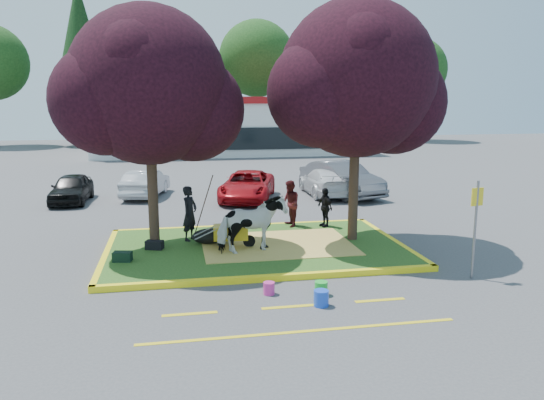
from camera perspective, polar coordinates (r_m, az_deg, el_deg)
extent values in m
plane|color=#424244|center=(15.02, -1.71, -5.47)|extent=(90.00, 90.00, 0.00)
cube|color=#224B17|center=(15.00, -1.71, -5.19)|extent=(8.00, 5.00, 0.15)
cube|color=yellow|center=(12.57, 0.14, -8.37)|extent=(8.30, 0.16, 0.15)
cube|color=yellow|center=(17.47, -3.03, -2.90)|extent=(8.30, 0.16, 0.15)
cube|color=yellow|center=(14.95, -17.43, -5.75)|extent=(0.16, 5.30, 0.15)
cube|color=yellow|center=(16.12, 12.82, -4.33)|extent=(0.16, 5.30, 0.15)
cube|color=#DFC95C|center=(15.08, 0.55, -4.79)|extent=(4.20, 3.00, 0.01)
cylinder|color=black|center=(14.84, -12.74, 1.65)|extent=(0.28, 0.28, 3.53)
sphere|color=black|center=(14.67, -13.18, 11.91)|extent=(4.20, 4.20, 4.20)
sphere|color=black|center=(14.86, -8.53, 9.62)|extent=(2.86, 2.86, 2.86)
sphere|color=black|center=(14.44, -17.39, 10.22)|extent=(2.86, 2.86, 2.86)
cylinder|color=black|center=(15.49, 8.80, 2.47)|extent=(0.28, 0.28, 3.70)
sphere|color=black|center=(15.34, 9.11, 12.77)|extent=(4.40, 4.40, 4.40)
sphere|color=black|center=(15.96, 12.95, 10.18)|extent=(2.99, 2.99, 2.99)
sphere|color=black|center=(14.71, 5.34, 11.41)|extent=(2.99, 2.99, 2.99)
cube|color=yellow|center=(10.89, -8.84, -12.02)|extent=(1.10, 0.12, 0.01)
cube|color=yellow|center=(11.11, 1.73, -11.42)|extent=(1.10, 0.12, 0.01)
cube|color=yellow|center=(11.68, 11.53, -10.51)|extent=(1.10, 0.12, 0.01)
cube|color=yellow|center=(10.04, 3.23, -13.95)|extent=(6.00, 0.10, 0.01)
cube|color=silver|center=(42.52, -4.95, 7.77)|extent=(20.00, 8.00, 4.00)
cube|color=maroon|center=(42.46, -5.00, 10.67)|extent=(20.40, 8.40, 0.50)
cube|color=black|center=(38.53, -4.33, 6.58)|extent=(19.00, 0.10, 1.60)
cylinder|color=black|center=(51.88, -19.41, 7.69)|extent=(0.44, 0.44, 3.92)
cone|color=black|center=(52.03, -19.89, 15.09)|extent=(5.60, 5.60, 11.90)
cylinder|color=black|center=(52.82, -10.46, 7.71)|extent=(0.44, 0.44, 3.08)
sphere|color=#143811|center=(52.81, -10.66, 13.44)|extent=(6.16, 6.16, 6.16)
cylinder|color=black|center=(52.45, -1.61, 8.17)|extent=(0.44, 0.44, 3.64)
sphere|color=#143811|center=(52.54, -1.64, 14.98)|extent=(7.28, 7.28, 7.28)
cylinder|color=black|center=(54.76, 6.69, 8.14)|extent=(0.44, 0.44, 3.50)
cone|color=black|center=(54.82, 6.83, 14.41)|extent=(5.00, 5.00, 10.62)
cylinder|color=black|center=(56.74, 14.80, 7.80)|extent=(0.44, 0.44, 3.22)
sphere|color=#143811|center=(56.76, 15.07, 13.37)|extent=(6.44, 6.44, 6.44)
imported|color=white|center=(14.12, -2.21, -2.68)|extent=(1.98, 1.30, 1.53)
ellipsoid|color=black|center=(15.23, -6.72, -3.87)|extent=(1.07, 0.69, 0.44)
imported|color=black|center=(15.55, -8.84, -1.43)|extent=(0.64, 0.70, 1.59)
imported|color=#441316|center=(17.07, 1.93, -0.39)|extent=(0.63, 0.77, 1.50)
imported|color=black|center=(17.14, 5.71, -0.78)|extent=(0.51, 0.80, 1.26)
cylinder|color=black|center=(14.81, -2.48, -4.43)|extent=(0.34, 0.09, 0.34)
cylinder|color=slate|center=(14.53, -5.65, -4.96)|extent=(0.04, 0.04, 0.24)
cylinder|color=slate|center=(14.93, -5.79, -4.54)|extent=(0.04, 0.04, 0.24)
cube|color=gold|center=(14.68, -4.47, -3.47)|extent=(0.98, 0.63, 0.37)
cylinder|color=slate|center=(14.42, -7.15, -3.70)|extent=(0.61, 0.09, 0.31)
cylinder|color=slate|center=(14.82, -7.25, -3.31)|extent=(0.61, 0.09, 0.31)
cube|color=black|center=(14.94, -12.52, -4.74)|extent=(0.53, 0.39, 0.24)
cube|color=black|center=(14.05, -15.79, -5.87)|extent=(0.50, 0.37, 0.24)
cylinder|color=slate|center=(13.32, 20.99, -3.07)|extent=(0.06, 0.06, 2.35)
cube|color=yellow|center=(13.16, 21.22, 0.32)|extent=(0.33, 0.10, 0.42)
cylinder|color=green|center=(11.74, 5.30, -9.44)|extent=(0.37, 0.37, 0.31)
cylinder|color=#CE2D8C|center=(11.74, -0.33, -9.48)|extent=(0.29, 0.29, 0.27)
cylinder|color=blue|center=(11.15, 5.31, -10.47)|extent=(0.40, 0.40, 0.33)
imported|color=black|center=(23.40, -20.76, 1.19)|extent=(1.51, 3.49, 1.17)
imported|color=#A5A8AD|center=(23.81, -13.45, 1.76)|extent=(2.10, 3.79, 1.18)
imported|color=#A70D14|center=(22.43, -2.67, 1.55)|extent=(3.13, 4.76, 1.22)
imported|color=silver|center=(23.65, 5.72, 1.97)|extent=(1.73, 4.16, 1.20)
imported|color=#53545A|center=(23.58, 7.46, 2.28)|extent=(2.93, 4.86, 1.51)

